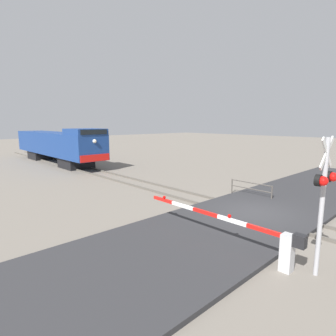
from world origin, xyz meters
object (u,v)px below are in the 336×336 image
at_px(crossing_gate, 258,236).
at_px(guard_railing, 251,187).
at_px(locomotive, 57,145).
at_px(crossing_signal, 324,191).

height_order(crossing_gate, guard_railing, crossing_gate).
xyz_separation_m(locomotive, guard_railing, (2.98, -22.99, -1.51)).
relative_size(crossing_signal, crossing_gate, 0.61).
bearing_deg(locomotive, crossing_signal, -97.17).
height_order(locomotive, crossing_gate, locomotive).
distance_m(locomotive, crossing_signal, 29.40).
distance_m(crossing_signal, guard_railing, 9.30).
distance_m(locomotive, crossing_gate, 27.74).
height_order(crossing_signal, guard_railing, crossing_signal).
bearing_deg(crossing_gate, guard_railing, 31.91).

